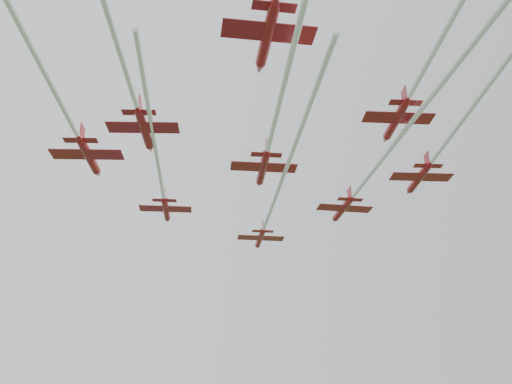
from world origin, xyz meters
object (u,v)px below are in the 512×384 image
object	(u,v)px
jet_row2_left	(161,179)
jet_row3_left	(57,96)
jet_row3_right	(466,116)
jet_row3_mid	(272,131)
jet_row4_left	(130,84)
jet_row2_right	(375,168)
jet_lead	(273,203)
jet_row4_right	(430,59)

from	to	relation	value
jet_row2_left	jet_row3_left	world-z (taller)	jet_row3_left
jet_row3_left	jet_row3_right	bearing A→B (deg)	3.85
jet_row3_mid	jet_row3_right	distance (m)	23.31
jet_row3_mid	jet_row4_left	size ratio (longest dim) A/B	1.11
jet_row2_right	jet_row3_left	world-z (taller)	jet_row3_left
jet_row2_right	jet_row4_left	xyz separation A→B (m)	(-35.44, -9.10, -0.68)
jet_row2_right	jet_row4_left	bearing A→B (deg)	-153.47
jet_lead	jet_row3_mid	bearing A→B (deg)	-98.53
jet_lead	jet_row3_right	distance (m)	32.35
jet_row4_left	jet_row2_right	bearing A→B (deg)	34.30
jet_row3_mid	jet_row2_right	bearing A→B (deg)	29.86
jet_row3_left	jet_row3_mid	bearing A→B (deg)	12.89
jet_row3_right	jet_row4_right	size ratio (longest dim) A/B	1.30
jet_row4_left	jet_row3_right	bearing A→B (deg)	12.00
jet_lead	jet_row4_right	size ratio (longest dim) A/B	1.25
jet_row3_mid	jet_row3_left	bearing A→B (deg)	-171.29
jet_row3_left	jet_row2_right	bearing A→B (deg)	21.65
jet_row2_right	jet_row3_left	size ratio (longest dim) A/B	1.02
jet_row2_left	jet_row3_left	xyz separation A→B (m)	(-15.16, -14.49, 1.54)
jet_lead	jet_row3_mid	xyz separation A→B (m)	(-8.35, -19.68, 0.58)
jet_lead	jet_row4_right	distance (m)	37.53
jet_row3_right	jet_row4_left	size ratio (longest dim) A/B	1.50
jet_row3_left	jet_row3_right	size ratio (longest dim) A/B	0.91
jet_row2_left	jet_row4_left	world-z (taller)	jet_row4_left
jet_row4_left	jet_row4_right	bearing A→B (deg)	-5.19
jet_lead	jet_row4_left	size ratio (longest dim) A/B	1.45
jet_lead	jet_row4_left	xyz separation A→B (m)	(-26.43, -24.29, 0.00)
jet_row2_left	jet_row2_right	size ratio (longest dim) A/B	0.80
jet_row4_right	jet_row4_left	bearing A→B (deg)	172.40
jet_row4_right	jet_row2_right	bearing A→B (deg)	89.29
jet_lead	jet_row3_left	xyz separation A→B (m)	(-33.45, -16.73, 1.53)
jet_lead	jet_row3_left	bearing A→B (deg)	-138.96
jet_row2_right	jet_row2_left	bearing A→B (deg)	166.75
jet_row4_left	jet_lead	bearing A→B (deg)	62.49
jet_row3_left	jet_row4_left	size ratio (longest dim) A/B	1.37
jet_row3_left	jet_lead	bearing A→B (deg)	46.15
jet_row3_left	jet_row3_right	distance (m)	47.91
jet_row3_mid	jet_row2_left	bearing A→B (deg)	135.11
jet_lead	jet_row2_left	size ratio (longest dim) A/B	1.29
jet_row4_right	jet_lead	bearing A→B (deg)	110.08
jet_row4_right	jet_row3_right	bearing A→B (deg)	52.69
jet_lead	jet_row2_left	xyz separation A→B (m)	(-18.30, -2.25, -0.01)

